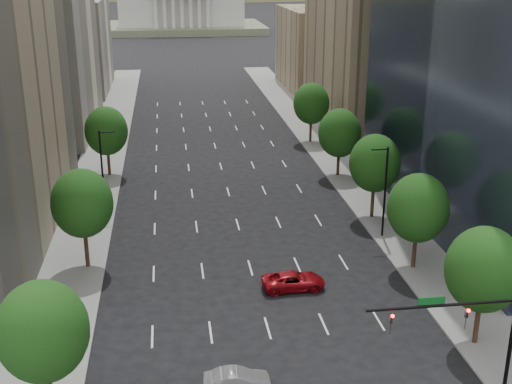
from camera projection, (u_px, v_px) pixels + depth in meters
name	position (u px, v px, depth m)	size (l,w,h in m)	color
sidewalk_left	(81.00, 232.00, 64.55)	(6.00, 200.00, 0.15)	slate
sidewalk_right	(385.00, 216.00, 68.51)	(6.00, 200.00, 0.15)	slate
midrise_cream_left	(38.00, 15.00, 97.65)	(14.00, 30.00, 35.00)	beige
filler_left	(71.00, 46.00, 131.30)	(14.00, 26.00, 18.00)	beige
parking_tan_right	(369.00, 30.00, 102.07)	(14.00, 30.00, 30.00)	#8C7759
filler_right	(319.00, 48.00, 135.22)	(14.00, 26.00, 16.00)	#8C7759
tree_right_1	(484.00, 270.00, 44.02)	(5.20, 5.20, 8.75)	#382316
tree_right_2	(418.00, 208.00, 55.27)	(5.20, 5.20, 8.61)	#382316
tree_right_3	(375.00, 163.00, 66.37)	(5.20, 5.20, 8.89)	#382316
tree_right_4	(339.00, 133.00, 79.59)	(5.20, 5.20, 8.46)	#382316
tree_right_5	(311.00, 104.00, 94.43)	(5.20, 5.20, 8.75)	#382316
tree_left_0	(43.00, 332.00, 36.71)	(5.20, 5.20, 8.75)	#382316
tree_left_1	(82.00, 203.00, 55.30)	(5.20, 5.20, 8.97)	#382316
tree_left_2	(106.00, 131.00, 79.67)	(5.20, 5.20, 8.68)	#382316
streetlight_rn	(385.00, 190.00, 61.98)	(1.70, 0.20, 9.00)	black
streetlight_ln	(103.00, 170.00, 67.89)	(1.70, 0.20, 9.00)	black
traffic_signal	(474.00, 328.00, 38.16)	(9.12, 0.40, 7.38)	black
capitol	(181.00, 7.00, 240.78)	(60.00, 40.00, 35.20)	#596647
foothills	(211.00, 34.00, 587.18)	(720.00, 413.00, 263.00)	olive
car_silver	(237.00, 380.00, 40.82)	(1.45, 4.15, 1.37)	#A7A7AC
car_red_far	(293.00, 281.00, 53.38)	(2.37, 5.14, 1.43)	maroon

